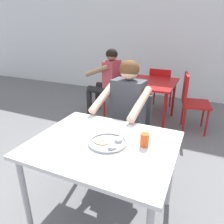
# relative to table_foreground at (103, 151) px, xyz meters

# --- Properties ---
(ground_plane) EXTENTS (12.00, 12.00, 0.05)m
(ground_plane) POSITION_rel_table_foreground_xyz_m (-0.07, 0.01, -0.69)
(ground_plane) COLOR slate
(back_wall) EXTENTS (12.00, 0.12, 3.40)m
(back_wall) POSITION_rel_table_foreground_xyz_m (-0.07, 3.75, 1.03)
(back_wall) COLOR white
(back_wall) RESTS_ON ground
(table_foreground) EXTENTS (1.07, 0.87, 0.75)m
(table_foreground) POSITION_rel_table_foreground_xyz_m (0.00, 0.00, 0.00)
(table_foreground) COLOR silver
(table_foreground) RESTS_ON ground
(thali_tray) EXTENTS (0.29, 0.29, 0.03)m
(thali_tray) POSITION_rel_table_foreground_xyz_m (0.04, 0.00, 0.09)
(thali_tray) COLOR #B7BABF
(thali_tray) RESTS_ON table_foreground
(drinking_cup) EXTENTS (0.07, 0.07, 0.10)m
(drinking_cup) POSITION_rel_table_foreground_xyz_m (0.29, 0.08, 0.13)
(drinking_cup) COLOR #D84C19
(drinking_cup) RESTS_ON table_foreground
(chair_foreground) EXTENTS (0.43, 0.44, 0.83)m
(chair_foreground) POSITION_rel_table_foreground_xyz_m (-0.08, 0.91, -0.18)
(chair_foreground) COLOR #3F3F44
(chair_foreground) RESTS_ON ground
(diner_foreground) EXTENTS (0.52, 0.58, 1.25)m
(diner_foreground) POSITION_rel_table_foreground_xyz_m (-0.10, 0.70, 0.07)
(diner_foreground) COLOR #2A2A2A
(diner_foreground) RESTS_ON ground
(table_background_red) EXTENTS (0.81, 0.94, 0.70)m
(table_background_red) POSITION_rel_table_foreground_xyz_m (-0.20, 2.14, -0.05)
(table_background_red) COLOR #B71414
(table_background_red) RESTS_ON ground
(chair_red_left) EXTENTS (0.41, 0.40, 0.80)m
(chair_red_left) POSITION_rel_table_foreground_xyz_m (-0.77, 2.17, -0.20)
(chair_red_left) COLOR red
(chair_red_left) RESTS_ON ground
(chair_red_right) EXTENTS (0.48, 0.50, 0.90)m
(chair_red_right) POSITION_rel_table_foreground_xyz_m (0.46, 2.08, -0.14)
(chair_red_right) COLOR #AE1414
(chair_red_right) RESTS_ON ground
(chair_red_far) EXTENTS (0.44, 0.41, 0.82)m
(chair_red_far) POSITION_rel_table_foreground_xyz_m (-0.16, 2.79, -0.18)
(chair_red_far) COLOR red
(chair_red_far) RESTS_ON ground
(patron_background) EXTENTS (0.57, 0.52, 1.21)m
(patron_background) POSITION_rel_table_foreground_xyz_m (-0.99, 2.15, 0.05)
(patron_background) COLOR black
(patron_background) RESTS_ON ground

